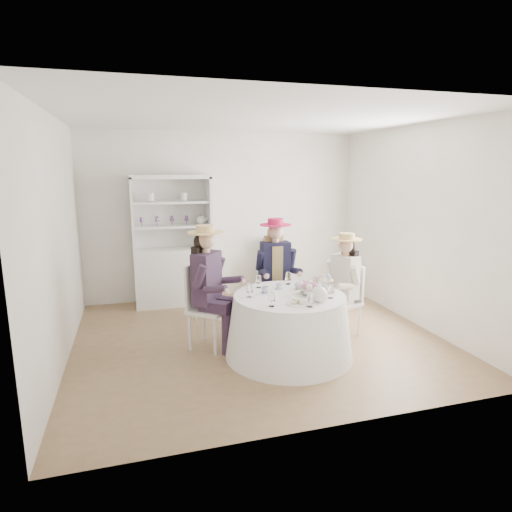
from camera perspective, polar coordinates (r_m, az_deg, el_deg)
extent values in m
plane|color=brown|center=(5.55, 0.29, -10.88)|extent=(4.50, 4.50, 0.00)
plane|color=white|center=(5.16, 0.32, 18.02)|extent=(4.50, 4.50, 0.00)
plane|color=silver|center=(7.11, -4.28, 5.34)|extent=(4.50, 0.00, 4.50)
plane|color=silver|center=(3.35, 10.04, -1.94)|extent=(4.50, 0.00, 4.50)
plane|color=silver|center=(5.04, -25.03, 1.68)|extent=(0.00, 4.50, 4.50)
plane|color=silver|center=(6.21, 20.70, 3.70)|extent=(0.00, 4.50, 4.50)
cone|color=white|center=(4.97, 4.41, -9.31)|extent=(1.46, 1.46, 0.70)
cylinder|color=white|center=(4.85, 4.47, -5.31)|extent=(1.26, 1.26, 0.02)
cube|color=silver|center=(6.88, -10.87, -2.69)|extent=(1.28, 0.91, 0.90)
cube|color=silver|center=(6.90, -11.34, 5.78)|extent=(1.10, 0.54, 1.10)
cube|color=silver|center=(6.67, -11.38, 10.31)|extent=(1.28, 0.91, 0.06)
cube|color=silver|center=(6.68, -16.17, 5.36)|extent=(0.23, 0.42, 1.10)
cube|color=silver|center=(6.78, -6.29, 5.83)|extent=(0.23, 0.42, 1.10)
cube|color=silver|center=(6.73, -11.13, 3.92)|extent=(1.18, 0.83, 0.03)
cube|color=silver|center=(6.69, -11.25, 7.06)|extent=(1.18, 0.83, 0.03)
sphere|color=white|center=(6.77, -7.35, 4.78)|extent=(0.14, 0.14, 0.14)
cube|color=silver|center=(7.24, 1.99, -2.62)|extent=(0.51, 0.51, 0.69)
cylinder|color=black|center=(7.14, 2.02, 1.21)|extent=(0.37, 0.37, 0.29)
cube|color=silver|center=(5.15, -6.29, -7.15)|extent=(0.59, 0.59, 0.04)
cylinder|color=silver|center=(5.02, -5.47, -10.61)|extent=(0.04, 0.04, 0.46)
cylinder|color=silver|center=(5.29, -3.72, -9.35)|extent=(0.04, 0.04, 0.46)
cylinder|color=silver|center=(5.18, -8.81, -9.98)|extent=(0.04, 0.04, 0.46)
cylinder|color=silver|center=(5.44, -6.93, -8.81)|extent=(0.04, 0.04, 0.46)
cube|color=silver|center=(5.16, -8.21, -3.86)|extent=(0.28, 0.33, 0.53)
cube|color=black|center=(5.04, -6.60, -2.92)|extent=(0.40, 0.43, 0.61)
cube|color=black|center=(4.98, -5.57, -6.75)|extent=(0.36, 0.33, 0.13)
cylinder|color=black|center=(5.03, -3.99, -10.40)|extent=(0.11, 0.11, 0.49)
cylinder|color=black|center=(4.82, -7.46, -2.72)|extent=(0.20, 0.19, 0.29)
cube|color=black|center=(5.14, -4.56, -6.15)|extent=(0.36, 0.33, 0.13)
cylinder|color=black|center=(5.18, -3.03, -9.68)|extent=(0.11, 0.11, 0.49)
cylinder|color=black|center=(5.19, -5.03, -1.63)|extent=(0.20, 0.19, 0.29)
cylinder|color=#D8A889|center=(4.97, -6.69, 0.73)|extent=(0.09, 0.09, 0.08)
sphere|color=#D8A889|center=(4.95, -6.72, 2.04)|extent=(0.20, 0.20, 0.20)
sphere|color=black|center=(4.98, -7.19, 1.90)|extent=(0.20, 0.20, 0.20)
cube|color=black|center=(5.04, -7.48, -0.85)|extent=(0.22, 0.25, 0.40)
cylinder|color=#DBB46A|center=(4.94, -6.75, 3.13)|extent=(0.42, 0.42, 0.01)
cylinder|color=#DBB46A|center=(4.93, -6.76, 3.61)|extent=(0.21, 0.21, 0.08)
cube|color=silver|center=(5.83, 2.60, -4.87)|extent=(0.43, 0.43, 0.04)
cylinder|color=silver|center=(5.70, 1.43, -7.78)|extent=(0.04, 0.04, 0.46)
cylinder|color=silver|center=(5.80, 4.66, -7.48)|extent=(0.04, 0.04, 0.46)
cylinder|color=silver|center=(6.01, 0.57, -6.75)|extent=(0.04, 0.04, 0.46)
cylinder|color=silver|center=(6.10, 3.64, -6.49)|extent=(0.04, 0.04, 0.46)
cube|color=silver|center=(5.93, 2.10, -1.74)|extent=(0.40, 0.05, 0.52)
cube|color=black|center=(5.75, 2.57, -1.10)|extent=(0.38, 0.22, 0.61)
cube|color=tan|center=(5.75, 2.57, -1.10)|extent=(0.15, 0.24, 0.52)
cube|color=black|center=(5.66, 2.05, -4.47)|extent=(0.15, 0.36, 0.13)
cylinder|color=black|center=(5.62, 2.45, -7.96)|extent=(0.10, 0.10, 0.48)
cylinder|color=black|center=(5.64, 0.59, -0.59)|extent=(0.10, 0.19, 0.29)
cube|color=black|center=(5.72, 3.88, -4.34)|extent=(0.15, 0.36, 0.13)
cylinder|color=black|center=(5.68, 4.29, -7.78)|extent=(0.10, 0.10, 0.48)
cylinder|color=black|center=(5.76, 4.77, -0.36)|extent=(0.10, 0.19, 0.29)
cylinder|color=#D8A889|center=(5.69, 2.60, 2.09)|extent=(0.09, 0.09, 0.08)
sphere|color=#D8A889|center=(5.67, 2.61, 3.24)|extent=(0.20, 0.20, 0.20)
sphere|color=tan|center=(5.72, 2.48, 3.15)|extent=(0.20, 0.20, 0.20)
cube|color=tan|center=(5.79, 2.35, 0.79)|extent=(0.25, 0.09, 0.40)
cylinder|color=#C31D4F|center=(5.66, 2.62, 4.19)|extent=(0.42, 0.42, 0.01)
cylinder|color=#C31D4F|center=(5.65, 2.63, 4.61)|extent=(0.21, 0.21, 0.08)
cube|color=silver|center=(5.62, 11.50, -6.21)|extent=(0.48, 0.48, 0.04)
cylinder|color=silver|center=(5.69, 9.23, -8.22)|extent=(0.03, 0.03, 0.42)
cylinder|color=silver|center=(5.49, 11.45, -9.05)|extent=(0.03, 0.03, 0.42)
cylinder|color=silver|center=(5.90, 11.37, -7.59)|extent=(0.03, 0.03, 0.42)
cylinder|color=silver|center=(5.70, 13.58, -8.35)|extent=(0.03, 0.03, 0.42)
cube|color=silver|center=(5.67, 12.79, -3.42)|extent=(0.14, 0.35, 0.47)
cube|color=beige|center=(5.54, 11.78, -2.72)|extent=(0.29, 0.38, 0.55)
cube|color=beige|center=(5.58, 10.08, -5.48)|extent=(0.34, 0.22, 0.11)
cylinder|color=beige|center=(5.58, 9.00, -8.51)|extent=(0.09, 0.09, 0.43)
cylinder|color=beige|center=(5.63, 10.10, -1.73)|extent=(0.18, 0.13, 0.26)
cube|color=beige|center=(5.47, 11.34, -5.89)|extent=(0.34, 0.22, 0.11)
cylinder|color=beige|center=(5.47, 10.25, -8.99)|extent=(0.09, 0.09, 0.43)
cylinder|color=beige|center=(5.37, 13.04, -2.51)|extent=(0.18, 0.13, 0.26)
cylinder|color=#D8A889|center=(5.48, 11.90, 0.25)|extent=(0.09, 0.09, 0.08)
sphere|color=#D8A889|center=(5.46, 11.95, 1.32)|extent=(0.18, 0.18, 0.18)
sphere|color=black|center=(5.49, 12.25, 1.22)|extent=(0.18, 0.18, 0.18)
cube|color=black|center=(5.56, 12.38, -1.00)|extent=(0.14, 0.24, 0.36)
cylinder|color=#DBB46A|center=(5.44, 11.99, 2.20)|extent=(0.38, 0.38, 0.01)
cylinder|color=#DBB46A|center=(5.44, 12.00, 2.59)|extent=(0.19, 0.19, 0.08)
cube|color=silver|center=(6.20, -6.63, -3.93)|extent=(0.46, 0.46, 0.04)
cylinder|color=silver|center=(6.44, -5.20, -5.54)|extent=(0.04, 0.04, 0.46)
cylinder|color=silver|center=(6.42, -8.19, -5.66)|extent=(0.04, 0.04, 0.46)
cylinder|color=silver|center=(6.12, -4.90, -6.45)|extent=(0.04, 0.04, 0.46)
cylinder|color=silver|center=(6.10, -8.05, -6.59)|extent=(0.04, 0.04, 0.46)
cube|color=silver|center=(5.95, -6.57, -1.78)|extent=(0.40, 0.07, 0.52)
imported|color=white|center=(4.90, 1.24, -4.59)|extent=(0.10, 0.10, 0.07)
imported|color=white|center=(5.06, 3.04, -4.12)|extent=(0.06, 0.06, 0.06)
imported|color=white|center=(5.08, 5.62, -4.06)|extent=(0.08, 0.08, 0.06)
imported|color=white|center=(4.88, 7.09, -4.79)|extent=(0.29, 0.29, 0.06)
sphere|color=pink|center=(4.89, 7.58, -3.99)|extent=(0.07, 0.07, 0.07)
sphere|color=white|center=(4.92, 7.10, -3.87)|extent=(0.07, 0.07, 0.07)
sphere|color=pink|center=(4.91, 6.49, -3.88)|extent=(0.07, 0.07, 0.07)
sphere|color=white|center=(4.87, 6.18, -4.03)|extent=(0.07, 0.07, 0.07)
sphere|color=pink|center=(4.82, 6.42, -4.19)|extent=(0.07, 0.07, 0.07)
sphere|color=white|center=(4.81, 7.04, -4.25)|extent=(0.07, 0.07, 0.07)
sphere|color=pink|center=(4.84, 7.55, -4.16)|extent=(0.07, 0.07, 0.07)
sphere|color=white|center=(4.63, 8.38, -5.07)|extent=(0.18, 0.18, 0.18)
cylinder|color=white|center=(4.68, 9.61, -4.83)|extent=(0.11, 0.03, 0.09)
cylinder|color=white|center=(4.61, 8.41, -4.01)|extent=(0.04, 0.04, 0.02)
cylinder|color=white|center=(4.54, 5.54, -6.32)|extent=(0.24, 0.24, 0.01)
cube|color=beige|center=(4.50, 5.09, -6.17)|extent=(0.06, 0.04, 0.03)
cube|color=beige|center=(4.53, 5.55, -5.90)|extent=(0.06, 0.05, 0.03)
cube|color=beige|center=(4.57, 6.01, -5.93)|extent=(0.07, 0.06, 0.03)
cube|color=beige|center=(4.56, 5.16, -5.79)|extent=(0.07, 0.07, 0.03)
cube|color=beige|center=(4.51, 6.05, -6.15)|extent=(0.06, 0.07, 0.03)
cylinder|color=white|center=(5.01, 9.34, -4.72)|extent=(0.21, 0.21, 0.01)
cylinder|color=white|center=(4.99, 9.37, -3.99)|extent=(0.02, 0.02, 0.14)
cylinder|color=white|center=(4.97, 9.39, -3.19)|extent=(0.16, 0.16, 0.01)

